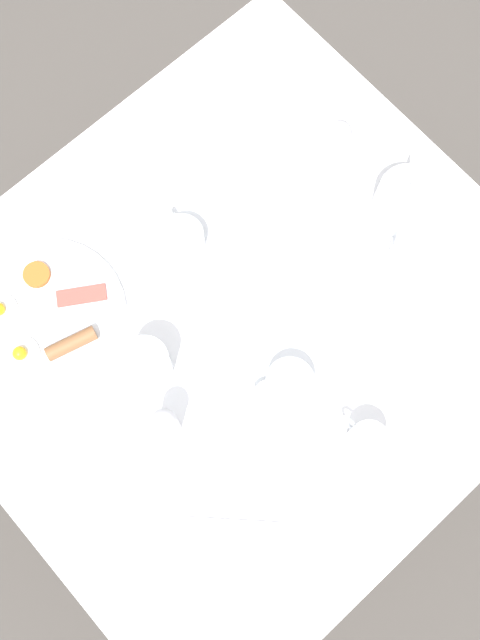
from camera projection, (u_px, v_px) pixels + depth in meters
The scene contains 13 objects.
ground_plane at pixel (240, 389), 2.11m from camera, with size 8.00×8.00×0.00m, color #4C4742.
table at pixel (240, 332), 1.44m from camera, with size 0.98×1.05×0.77m.
breakfast_plate at pixel (43, 318), 1.36m from camera, with size 0.30×0.30×0.04m.
teapot_near at pixel (405, 204), 1.37m from camera, with size 0.12×0.18×0.12m.
teacup_with_saucer_left at pixel (182, 241), 1.38m from camera, with size 0.15×0.15×0.06m.
teacup_with_saucer_right at pixel (289, 384), 1.31m from camera, with size 0.15×0.15×0.06m.
water_glass_tall at pixel (148, 365), 1.30m from camera, with size 0.08×0.08×0.10m.
creamer_jug at pixel (366, 441), 1.28m from camera, with size 0.09×0.07×0.07m.
pepper_grinder at pixel (337, 141), 1.39m from camera, with size 0.05×0.05×0.12m.
salt_grinder at pixel (165, 425), 1.26m from camera, with size 0.05×0.05×0.12m.
fork_by_plate at pixel (230, 524), 1.28m from camera, with size 0.13×0.13×0.00m.
knife_by_plate at pixel (170, 144), 1.45m from camera, with size 0.11×0.19×0.00m.
spoon_for_tea at pixel (426, 322), 1.37m from camera, with size 0.16×0.02×0.00m.
Camera 1 is at (-0.25, 0.22, 2.09)m, focal length 42.00 mm.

